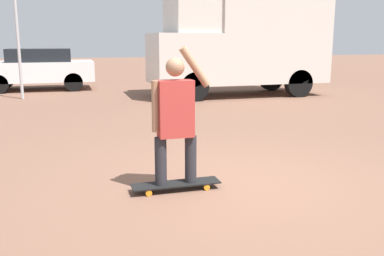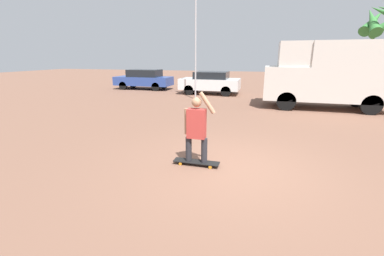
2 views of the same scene
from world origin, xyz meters
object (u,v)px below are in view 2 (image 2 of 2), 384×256
object	(u,v)px
parked_car_blue	(144,79)
flagpole	(196,29)
skateboard	(196,162)
camper_van	(329,73)
person_skateboarder	(196,126)
parked_car_white	(210,82)

from	to	relation	value
parked_car_blue	flagpole	distance (m)	7.01
skateboard	flagpole	world-z (taller)	flagpole
camper_van	person_skateboarder	bearing A→B (deg)	-117.29
parked_car_white	flagpole	distance (m)	3.97
camper_van	parked_car_blue	size ratio (longest dim) A/B	1.29
person_skateboarder	flagpole	size ratio (longest dim) A/B	0.23
person_skateboarder	parked_car_white	size ratio (longest dim) A/B	0.42
person_skateboarder	camper_van	bearing A→B (deg)	62.71
skateboard	camper_van	bearing A→B (deg)	62.72
skateboard	camper_van	distance (m)	9.37
skateboard	flagpole	xyz separation A→B (m)	(-2.47, 9.19, 3.80)
parked_car_blue	skateboard	bearing A→B (deg)	-59.38
skateboard	camper_van	world-z (taller)	camper_van
person_skateboarder	parked_car_blue	distance (m)	14.91
person_skateboarder	parked_car_white	xyz separation A→B (m)	(-2.15, 11.66, -0.14)
skateboard	parked_car_blue	xyz separation A→B (m)	(-7.59, 12.83, 0.70)
parked_car_white	parked_car_blue	bearing A→B (deg)	167.85
camper_van	flagpole	xyz separation A→B (m)	(-6.70, 0.99, 2.19)
parked_car_white	person_skateboarder	bearing A→B (deg)	-79.54
person_skateboarder	parked_car_white	bearing A→B (deg)	100.46
camper_van	flagpole	bearing A→B (deg)	171.61
person_skateboarder	parked_car_blue	size ratio (longest dim) A/B	0.38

